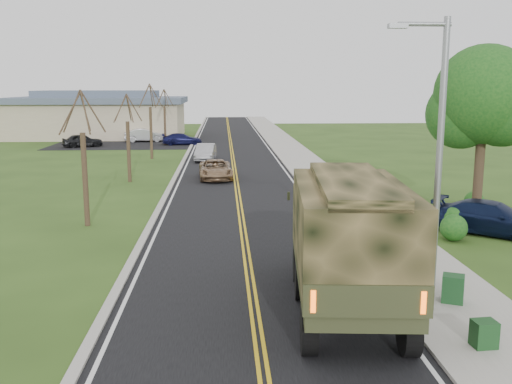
{
  "coord_description": "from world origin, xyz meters",
  "views": [
    {
      "loc": [
        -0.84,
        -15.48,
        6.24
      ],
      "look_at": [
        0.54,
        8.21,
        1.8
      ],
      "focal_mm": 40.0,
      "sensor_mm": 36.0,
      "label": 1
    }
  ],
  "objects": [
    {
      "name": "sedan_silver",
      "position": [
        -2.32,
        32.55,
        0.7
      ],
      "size": [
        1.79,
        4.35,
        1.4
      ],
      "primitive_type": "imported",
      "rotation": [
        0.0,
        0.0,
        -0.07
      ],
      "color": "#B3B2B7",
      "rests_on": "ground"
    },
    {
      "name": "bare_tree_b",
      "position": [
        -7.0,
        22.0,
        2.48
      ],
      "size": [
        1.83,
        2.14,
        5.73
      ],
      "color": "#38281C",
      "rests_on": "ground"
    },
    {
      "name": "lot_car_navy",
      "position": [
        -5.22,
        45.82,
        0.62
      ],
      "size": [
        4.39,
        2.15,
        1.23
      ],
      "primitive_type": "imported",
      "rotation": [
        0.0,
        0.0,
        1.67
      ],
      "color": "#11123E",
      "rests_on": "ground"
    },
    {
      "name": "leafy_tree",
      "position": [
        11.0,
        10.01,
        5.49
      ],
      "size": [
        4.83,
        4.5,
        8.1
      ],
      "color": "#38281C",
      "rests_on": "ground"
    },
    {
      "name": "suv_champagne",
      "position": [
        -1.35,
        22.81,
        0.65
      ],
      "size": [
        2.41,
        4.79,
        1.3
      ],
      "primitive_type": "imported",
      "rotation": [
        0.0,
        0.0,
        0.06
      ],
      "color": "#8F7051",
      "rests_on": "ground"
    },
    {
      "name": "utility_box_near",
      "position": [
        5.72,
        -0.26,
        0.5
      ],
      "size": [
        0.75,
        0.7,
        0.8
      ],
      "primitive_type": "cube",
      "rotation": [
        0.0,
        0.0,
        -0.42
      ],
      "color": "#18451F",
      "rests_on": "sidewalk_right"
    },
    {
      "name": "bare_tree_a",
      "position": [
        -7.0,
        10.0,
        2.63
      ],
      "size": [
        1.93,
        2.26,
        6.08
      ],
      "color": "#38281C",
      "rests_on": "ground"
    },
    {
      "name": "street_light",
      "position": [
        4.9,
        -0.5,
        4.43
      ],
      "size": [
        1.65,
        0.22,
        8.0
      ],
      "color": "gray",
      "rests_on": "ground"
    },
    {
      "name": "commercial_building",
      "position": [
        -15.98,
        55.97,
        2.69
      ],
      "size": [
        25.5,
        21.5,
        5.65
      ],
      "color": "tan",
      "rests_on": "ground"
    },
    {
      "name": "utility_box_far",
      "position": [
        5.33,
        -3.11,
        0.43
      ],
      "size": [
        0.59,
        0.5,
        0.65
      ],
      "primitive_type": "cube",
      "rotation": [
        0.0,
        0.0,
        0.09
      ],
      "color": "#17411B",
      "rests_on": "sidewalk_right"
    },
    {
      "name": "bare_tree_d",
      "position": [
        -7.0,
        46.0,
        2.55
      ],
      "size": [
        1.88,
        2.2,
        5.91
      ],
      "color": "#38281C",
      "rests_on": "ground"
    },
    {
      "name": "military_truck",
      "position": [
        2.53,
        -0.5,
        2.24
      ],
      "size": [
        3.39,
        8.05,
        3.91
      ],
      "rotation": [
        0.0,
        0.0,
        -0.09
      ],
      "color": "black",
      "rests_on": "ground"
    },
    {
      "name": "bare_tree_c",
      "position": [
        -7.0,
        34.0,
        2.78
      ],
      "size": [
        2.04,
        2.39,
        6.42
      ],
      "color": "#38281C",
      "rests_on": "ground"
    },
    {
      "name": "pickup_navy",
      "position": [
        10.55,
        7.44,
        0.7
      ],
      "size": [
        5.04,
        4.52,
        1.41
      ],
      "primitive_type": "imported",
      "rotation": [
        0.0,
        0.0,
        0.91
      ],
      "color": "#0E1733",
      "rests_on": "ground"
    },
    {
      "name": "road",
      "position": [
        0.0,
        40.0,
        0.01
      ],
      "size": [
        8.0,
        120.0,
        0.01
      ],
      "primitive_type": "cube",
      "color": "black",
      "rests_on": "ground"
    },
    {
      "name": "curb_left",
      "position": [
        -4.15,
        40.0,
        0.05
      ],
      "size": [
        0.3,
        120.0,
        0.1
      ],
      "primitive_type": "cube",
      "color": "#9E998E",
      "rests_on": "ground"
    },
    {
      "name": "lot_car_silver",
      "position": [
        -9.62,
        49.41,
        0.75
      ],
      "size": [
        4.74,
        2.23,
        1.5
      ],
      "primitive_type": "imported",
      "rotation": [
        0.0,
        0.0,
        1.71
      ],
      "color": "silver",
      "rests_on": "ground"
    },
    {
      "name": "ground",
      "position": [
        0.0,
        0.0,
        0.0
      ],
      "size": [
        160.0,
        160.0,
        0.0
      ],
      "primitive_type": "plane",
      "color": "#2C4517",
      "rests_on": "ground"
    },
    {
      "name": "sidewalk_right",
      "position": [
        5.9,
        40.0,
        0.05
      ],
      "size": [
        3.2,
        120.0,
        0.1
      ],
      "primitive_type": "cube",
      "color": "#9E998E",
      "rests_on": "ground"
    },
    {
      "name": "curb_right",
      "position": [
        4.15,
        40.0,
        0.06
      ],
      "size": [
        0.3,
        120.0,
        0.12
      ],
      "primitive_type": "cube",
      "color": "#9E998E",
      "rests_on": "ground"
    },
    {
      "name": "lot_car_dark",
      "position": [
        -15.27,
        44.01,
        0.68
      ],
      "size": [
        4.32,
        3.12,
        1.37
      ],
      "primitive_type": "imported",
      "rotation": [
        0.0,
        0.0,
        1.99
      ],
      "color": "black",
      "rests_on": "ground"
    }
  ]
}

